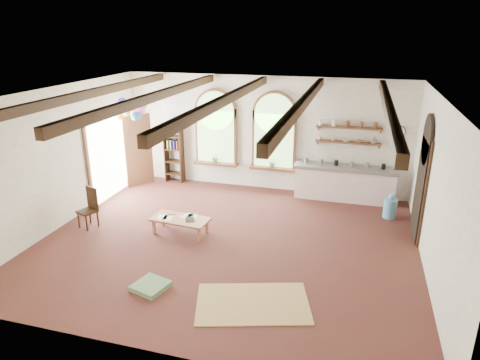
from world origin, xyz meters
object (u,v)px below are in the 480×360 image
(kitchen_counter, at_px, (344,183))
(side_chair, at_px, (89,216))
(coffee_table, at_px, (180,220))
(balloon_cluster, at_px, (131,109))

(kitchen_counter, bearing_deg, side_chair, -149.28)
(coffee_table, height_order, balloon_cluster, balloon_cluster)
(side_chair, xyz_separation_m, balloon_cluster, (-0.06, 2.46, 2.06))
(side_chair, height_order, balloon_cluster, balloon_cluster)
(coffee_table, distance_m, side_chair, 2.21)
(kitchen_counter, distance_m, coffee_table, 4.64)
(kitchen_counter, bearing_deg, balloon_cluster, -171.05)
(coffee_table, height_order, side_chair, side_chair)
(side_chair, bearing_deg, kitchen_counter, 30.72)
(coffee_table, relative_size, balloon_cluster, 1.18)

